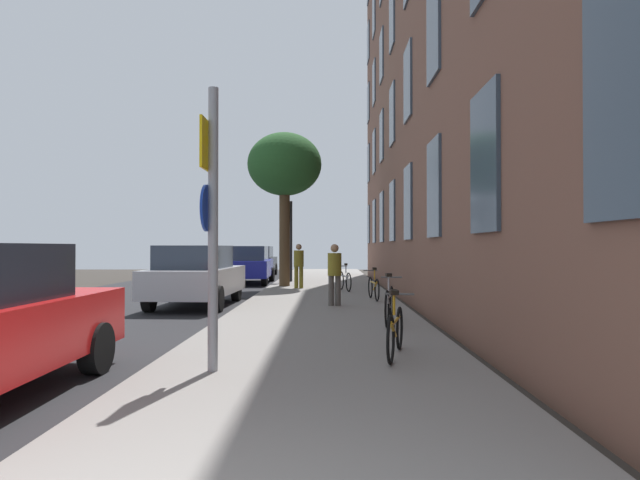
# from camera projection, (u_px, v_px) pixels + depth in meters

# --- Properties ---
(ground_plane) EXTENTS (41.80, 41.80, 0.00)m
(ground_plane) POSITION_uv_depth(u_px,v_px,m) (212.00, 297.00, 16.94)
(ground_plane) COLOR #332D28
(road_asphalt) EXTENTS (7.00, 38.00, 0.01)m
(road_asphalt) POSITION_uv_depth(u_px,v_px,m) (146.00, 297.00, 16.98)
(road_asphalt) COLOR #232326
(road_asphalt) RESTS_ON ground
(sidewalk) EXTENTS (4.20, 38.00, 0.12)m
(sidewalk) POSITION_uv_depth(u_px,v_px,m) (323.00, 296.00, 16.89)
(sidewalk) COLOR gray
(sidewalk) RESTS_ON ground
(sign_post) EXTENTS (0.15, 0.60, 3.38)m
(sign_post) POSITION_uv_depth(u_px,v_px,m) (211.00, 213.00, 6.41)
(sign_post) COLOR gray
(sign_post) RESTS_ON sidewalk
(traffic_light) EXTENTS (0.43, 0.24, 3.43)m
(traffic_light) POSITION_uv_depth(u_px,v_px,m) (288.00, 226.00, 22.97)
(traffic_light) COLOR black
(traffic_light) RESTS_ON sidewalk
(tree_near) EXTENTS (2.81, 2.81, 5.81)m
(tree_near) POSITION_uv_depth(u_px,v_px,m) (285.00, 166.00, 20.41)
(tree_near) COLOR #4C3823
(tree_near) RESTS_ON sidewalk
(bicycle_0) EXTENTS (0.54, 1.59, 0.91)m
(bicycle_0) POSITION_uv_depth(u_px,v_px,m) (395.00, 331.00, 7.21)
(bicycle_0) COLOR black
(bicycle_0) RESTS_ON sidewalk
(bicycle_1) EXTENTS (0.50, 1.70, 0.97)m
(bicycle_1) POSITION_uv_depth(u_px,v_px,m) (389.00, 304.00, 10.30)
(bicycle_1) COLOR black
(bicycle_1) RESTS_ON sidewalk
(bicycle_2) EXTENTS (0.42, 1.64, 0.90)m
(bicycle_2) POSITION_uv_depth(u_px,v_px,m) (374.00, 287.00, 15.02)
(bicycle_2) COLOR black
(bicycle_2) RESTS_ON sidewalk
(bicycle_3) EXTENTS (0.52, 1.58, 0.92)m
(bicycle_3) POSITION_uv_depth(u_px,v_px,m) (345.00, 280.00, 18.08)
(bicycle_3) COLOR black
(bicycle_3) RESTS_ON sidewalk
(pedestrian_0) EXTENTS (0.44, 0.44, 1.55)m
(pedestrian_0) POSITION_uv_depth(u_px,v_px,m) (335.00, 270.00, 13.48)
(pedestrian_0) COLOR #4C4742
(pedestrian_0) RESTS_ON sidewalk
(pedestrian_1) EXTENTS (0.50, 0.50, 1.58)m
(pedestrian_1) POSITION_uv_depth(u_px,v_px,m) (299.00, 263.00, 19.19)
(pedestrian_1) COLOR olive
(pedestrian_1) RESTS_ON sidewalk
(car_1) EXTENTS (1.97, 4.24, 1.62)m
(car_1) POSITION_uv_depth(u_px,v_px,m) (196.00, 275.00, 14.36)
(car_1) COLOR #B7B7BC
(car_1) RESTS_ON road_asphalt
(car_2) EXTENTS (1.96, 4.48, 1.62)m
(car_2) POSITION_uv_depth(u_px,v_px,m) (250.00, 264.00, 23.29)
(car_2) COLOR navy
(car_2) RESTS_ON road_asphalt
(car_3) EXTENTS (1.86, 4.04, 1.62)m
(car_3) POSITION_uv_depth(u_px,v_px,m) (258.00, 261.00, 29.30)
(car_3) COLOR black
(car_3) RESTS_ON road_asphalt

